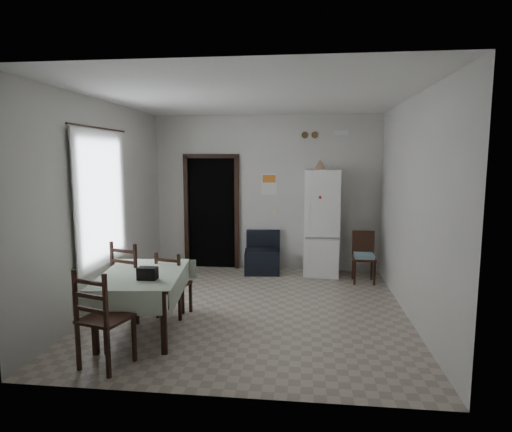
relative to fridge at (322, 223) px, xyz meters
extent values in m
plane|color=#AD9F8E|center=(-1.03, -1.93, -0.95)|extent=(4.50, 4.50, 0.00)
cube|color=black|center=(-2.08, 0.53, 0.10)|extent=(0.90, 0.45, 2.10)
cube|color=black|center=(-2.57, 0.29, 0.10)|extent=(0.08, 0.10, 2.18)
cube|color=black|center=(-1.59, 0.29, 0.10)|extent=(0.08, 0.10, 2.18)
cube|color=black|center=(-2.08, 0.29, 1.19)|extent=(1.06, 0.10, 0.08)
cube|color=silver|center=(-3.18, -2.13, 0.60)|extent=(0.10, 1.20, 1.60)
cube|color=silver|center=(-3.07, -2.13, 0.60)|extent=(0.02, 1.45, 1.85)
cylinder|color=black|center=(-3.06, -2.13, 1.55)|extent=(0.02, 1.60, 0.02)
cube|color=white|center=(-0.98, 0.31, 0.67)|extent=(0.28, 0.02, 0.40)
cube|color=orange|center=(-0.98, 0.30, 0.77)|extent=(0.24, 0.01, 0.14)
cube|color=beige|center=(-0.88, 0.31, 0.15)|extent=(0.08, 0.02, 0.12)
cylinder|color=brown|center=(-0.33, 0.30, 1.57)|extent=(0.12, 0.03, 0.12)
cylinder|color=brown|center=(-0.15, 0.30, 1.57)|extent=(0.12, 0.03, 0.12)
cube|color=white|center=(0.32, 0.28, 1.60)|extent=(0.25, 0.07, 0.09)
cone|color=tan|center=(-0.06, -0.09, 1.04)|extent=(0.22, 0.22, 0.18)
cube|color=black|center=(-2.07, -3.13, -0.15)|extent=(0.22, 0.13, 0.14)
camera|label=1|loc=(-0.32, -7.66, 1.14)|focal=30.00mm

